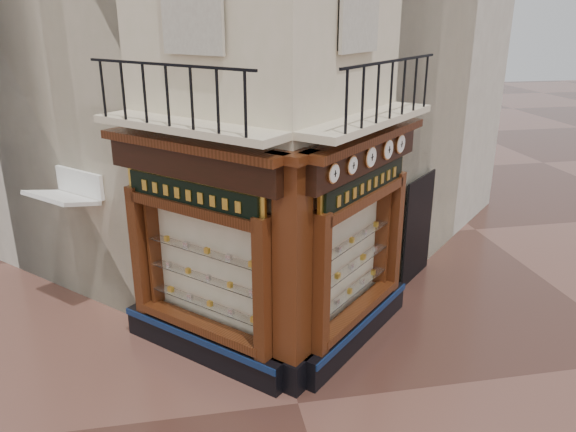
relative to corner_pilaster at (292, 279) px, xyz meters
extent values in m
plane|color=#43271F|center=(0.00, -0.50, -1.95)|extent=(80.00, 80.00, 0.00)
cube|color=beige|center=(0.00, 5.66, 4.05)|extent=(11.31, 11.31, 12.00)
cube|color=beige|center=(-2.47, 8.13, 3.55)|extent=(11.31, 11.31, 11.00)
cube|color=beige|center=(2.47, 8.13, 3.55)|extent=(11.31, 11.31, 11.00)
cube|color=black|center=(-1.44, 1.04, -1.67)|extent=(2.72, 2.72, 0.55)
cube|color=#0D1F45|center=(-1.57, 0.91, -1.46)|extent=(2.50, 2.50, 0.12)
cube|color=#3C1B0A|center=(-0.45, 0.05, -0.17)|extent=(0.37, 0.37, 2.45)
cube|color=#3C1B0A|center=(-2.43, 2.03, -0.17)|extent=(0.37, 0.37, 2.45)
cube|color=beige|center=(-1.20, 1.27, -0.20)|extent=(1.80, 1.80, 2.10)
cube|color=black|center=(-1.42, 1.05, 1.65)|extent=(2.69, 2.69, 0.50)
cube|color=#3C1B0A|center=(-1.47, 1.00, 1.96)|extent=(2.86, 2.86, 0.14)
cube|color=black|center=(1.44, 1.04, -1.67)|extent=(2.72, 2.72, 0.55)
cube|color=#0D1F45|center=(1.57, 0.91, -1.46)|extent=(2.50, 2.50, 0.12)
cube|color=#3C1B0A|center=(0.45, 0.05, -0.17)|extent=(0.37, 0.37, 2.45)
cube|color=#3C1B0A|center=(2.43, 2.03, -0.17)|extent=(0.37, 0.37, 2.45)
cube|color=beige|center=(1.20, 1.27, -0.20)|extent=(1.80, 1.80, 2.10)
cube|color=black|center=(1.42, 1.05, 1.65)|extent=(2.69, 2.69, 0.50)
cube|color=#3C1B0A|center=(1.47, 1.00, 1.96)|extent=(2.86, 2.86, 0.14)
cube|color=black|center=(0.00, 0.00, -1.67)|extent=(0.78, 0.78, 0.55)
cube|color=#3C1B0A|center=(0.00, 0.00, 0.25)|extent=(0.64, 0.64, 3.50)
cube|color=#3C1B0A|center=(0.00, 0.00, 1.96)|extent=(0.85, 0.85, 0.14)
cube|color=beige|center=(-1.48, 0.99, 2.25)|extent=(2.97, 2.97, 0.12)
cube|color=black|center=(-1.72, 0.76, 3.20)|extent=(2.36, 2.36, 0.04)
cube|color=beige|center=(1.48, 0.99, 2.25)|extent=(2.97, 2.97, 0.12)
cube|color=black|center=(1.72, 0.76, 3.20)|extent=(2.36, 2.36, 0.04)
cylinder|color=#CA8443|center=(0.61, 0.01, 1.67)|extent=(0.26, 0.26, 0.31)
cylinder|color=white|center=(0.63, -0.01, 1.67)|extent=(0.20, 0.20, 0.27)
cube|color=black|center=(0.64, -0.02, 1.67)|extent=(0.02, 0.02, 0.10)
cube|color=black|center=(0.64, -0.02, 1.67)|extent=(0.06, 0.06, 0.01)
cylinder|color=#CA8443|center=(1.01, 0.42, 1.67)|extent=(0.25, 0.25, 0.31)
cylinder|color=white|center=(1.03, 0.40, 1.67)|extent=(0.20, 0.20, 0.27)
cube|color=black|center=(1.04, 0.39, 1.67)|extent=(0.02, 0.02, 0.10)
cube|color=black|center=(1.04, 0.39, 1.67)|extent=(0.06, 0.06, 0.01)
cylinder|color=#CA8443|center=(1.46, 0.87, 1.67)|extent=(0.30, 0.30, 0.37)
cylinder|color=white|center=(1.49, 0.85, 1.67)|extent=(0.24, 0.24, 0.32)
cube|color=black|center=(1.50, 0.84, 1.67)|extent=(0.02, 0.02, 0.12)
cube|color=black|center=(1.50, 0.84, 1.67)|extent=(0.07, 0.07, 0.01)
cylinder|color=#CA8443|center=(1.93, 1.34, 1.67)|extent=(0.30, 0.30, 0.37)
cylinder|color=white|center=(1.96, 1.32, 1.67)|extent=(0.24, 0.24, 0.32)
cube|color=black|center=(1.97, 1.31, 1.67)|extent=(0.02, 0.02, 0.12)
cube|color=black|center=(1.97, 1.31, 1.67)|extent=(0.07, 0.07, 0.01)
cylinder|color=#CA8443|center=(2.31, 1.71, 1.67)|extent=(0.29, 0.29, 0.36)
cylinder|color=white|center=(2.33, 1.69, 1.67)|extent=(0.23, 0.23, 0.31)
cube|color=black|center=(2.34, 1.68, 1.67)|extent=(0.02, 0.02, 0.12)
cube|color=black|center=(2.34, 1.68, 1.67)|extent=(0.07, 0.07, 0.01)
cube|color=gold|center=(-1.45, 1.03, 1.15)|extent=(2.13, 2.13, 0.57)
cube|color=black|center=(-1.48, 1.00, 1.15)|extent=(1.99, 1.99, 0.43)
cube|color=gold|center=(1.45, 1.03, 1.15)|extent=(2.16, 2.16, 0.58)
cube|color=black|center=(1.48, 1.00, 1.15)|extent=(2.01, 2.01, 0.43)
camera|label=1|loc=(-1.51, -7.71, 3.90)|focal=35.00mm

